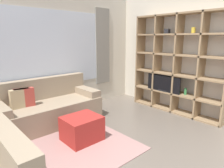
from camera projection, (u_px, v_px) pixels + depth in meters
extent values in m
cube|color=beige|center=(49.00, 53.00, 4.27)|extent=(5.87, 0.07, 2.70)
cube|color=silver|center=(49.00, 49.00, 4.21)|extent=(2.57, 0.01, 1.60)
cube|color=gray|center=(103.00, 47.00, 5.16)|extent=(0.44, 0.03, 1.90)
cube|color=beige|center=(176.00, 52.00, 4.65)|extent=(0.07, 4.37, 2.70)
cube|color=gray|center=(44.00, 155.00, 2.92)|extent=(2.62, 1.92, 0.01)
cube|color=silver|center=(181.00, 64.00, 4.55)|extent=(0.02, 2.13, 2.19)
cube|color=#997A56|center=(201.00, 67.00, 4.06)|extent=(0.35, 0.04, 2.19)
cube|color=#997A56|center=(177.00, 65.00, 4.44)|extent=(0.35, 0.04, 2.19)
cube|color=#997A56|center=(157.00, 63.00, 4.82)|extent=(0.35, 0.04, 2.19)
cube|color=#997A56|center=(140.00, 61.00, 5.21)|extent=(0.35, 0.04, 2.19)
cube|color=#997A56|center=(174.00, 110.00, 4.68)|extent=(0.35, 2.13, 0.04)
cube|color=#997A56|center=(175.00, 93.00, 4.59)|extent=(0.35, 2.13, 0.04)
cube|color=#997A56|center=(177.00, 74.00, 4.49)|extent=(0.35, 2.13, 0.04)
cube|color=#997A56|center=(178.00, 55.00, 4.39)|extent=(0.35, 2.13, 0.04)
cube|color=#997A56|center=(180.00, 34.00, 4.29)|extent=(0.35, 2.13, 0.04)
cube|color=#997A56|center=(181.00, 14.00, 4.20)|extent=(0.35, 2.13, 0.04)
cube|color=black|center=(163.00, 83.00, 4.63)|extent=(0.04, 0.85, 0.37)
cube|color=black|center=(163.00, 90.00, 4.68)|extent=(0.10, 0.24, 0.03)
cylinder|color=#388947|center=(185.00, 91.00, 4.38)|extent=(0.05, 0.05, 0.15)
cube|color=#232328|center=(167.00, 31.00, 4.48)|extent=(0.10, 0.10, 0.10)
cylinder|color=gold|center=(193.00, 30.00, 4.04)|extent=(0.08, 0.08, 0.12)
cube|color=gray|center=(49.00, 113.00, 3.93)|extent=(1.99, 0.86, 0.45)
cube|color=gray|center=(40.00, 88.00, 4.07)|extent=(1.99, 0.18, 0.43)
cube|color=gray|center=(86.00, 91.00, 4.44)|extent=(0.24, 0.80, 0.14)
cube|color=tan|center=(20.00, 98.00, 3.56)|extent=(0.34, 0.12, 0.34)
cube|color=#AD3D33|center=(24.00, 98.00, 3.61)|extent=(0.35, 0.16, 0.34)
cube|color=gray|center=(1.00, 141.00, 1.99)|extent=(0.18, 1.70, 0.43)
cube|color=#A82823|center=(82.00, 129.00, 3.30)|extent=(0.58, 0.51, 0.42)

